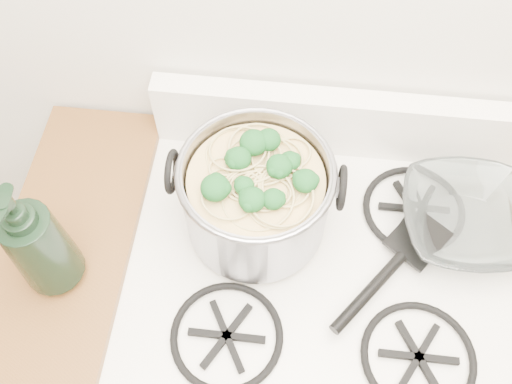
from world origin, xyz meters
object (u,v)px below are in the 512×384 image
(glass_bowl, at_px, (463,223))
(bottle, at_px, (35,240))
(gas_range, at_px, (307,343))
(spatula, at_px, (419,237))
(stock_pot, at_px, (256,197))

(glass_bowl, height_order, bottle, bottle)
(gas_range, relative_size, glass_bowl, 9.22)
(gas_range, relative_size, spatula, 2.98)
(stock_pot, height_order, glass_bowl, stock_pot)
(spatula, relative_size, glass_bowl, 3.09)
(spatula, distance_m, glass_bowl, 0.09)
(gas_range, height_order, stock_pot, stock_pot)
(bottle, bearing_deg, stock_pot, 19.00)
(gas_range, height_order, spatula, spatula)
(spatula, bearing_deg, stock_pot, -143.76)
(stock_pot, xyz_separation_m, bottle, (-0.36, -0.15, 0.05))
(gas_range, xyz_separation_m, stock_pot, (-0.14, 0.09, 0.58))
(stock_pot, relative_size, spatula, 1.01)
(stock_pot, distance_m, bottle, 0.39)
(stock_pot, relative_size, bottle, 1.10)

